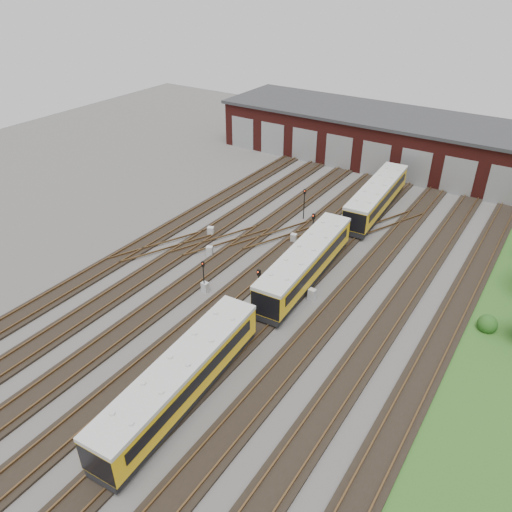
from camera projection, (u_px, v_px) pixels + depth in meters
The scene contains 14 objects.
ground at pixel (228, 325), 37.80m from camera, with size 120.00×120.00×0.00m, color #464441.
track_network at pixel (231, 319), 38.24m from camera, with size 30.40×70.00×0.33m.
maintenance_shed at pixel (408, 142), 64.73m from camera, with size 51.00×12.50×6.35m.
metro_train at pixel (305, 263), 41.95m from camera, with size 3.44×46.30×2.93m.
signal_mast_0 at pixel (203, 273), 40.44m from camera, with size 0.26×0.25×3.03m.
signal_mast_1 at pixel (304, 200), 51.90m from camera, with size 0.28×0.27×3.38m.
signal_mast_2 at pixel (313, 225), 47.40m from camera, with size 0.27×0.26×3.21m.
signal_mast_3 at pixel (259, 282), 39.23m from camera, with size 0.29×0.27×3.13m.
relay_cabinet_0 at pixel (210, 251), 46.30m from camera, with size 0.57×0.47×0.95m, color #B6B8BC.
relay_cabinet_1 at pixel (211, 232), 49.48m from camera, with size 0.61×0.51×1.01m, color #B6B8BC.
relay_cabinet_2 at pixel (205, 287), 41.29m from camera, with size 0.56×0.46×0.93m, color #B6B8BC.
relay_cabinet_3 at pixel (294, 238), 48.42m from camera, with size 0.56×0.46×0.93m, color #B6B8BC.
relay_cabinet_4 at pixel (312, 294), 40.40m from camera, with size 0.58×0.48×0.96m, color #B6B8BC.
bush_0 at pixel (488, 322), 36.99m from camera, with size 1.46×1.46×1.46m, color #194413.
Camera 1 is at (18.01, -23.59, 24.09)m, focal length 35.00 mm.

